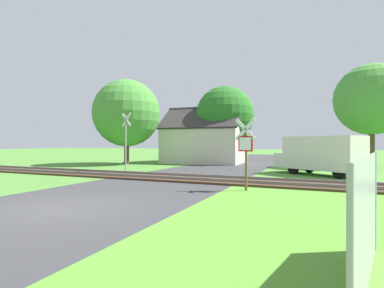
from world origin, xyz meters
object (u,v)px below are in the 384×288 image
house (205,144)px  tree_center (225,115)px  stop_sign_near (246,149)px  crossing_sign_far (126,138)px  fence_panel (367,223)px  tree_far (371,100)px  tree_left (127,113)px  mail_truck (320,154)px

house → tree_center: bearing=12.4°
stop_sign_near → crossing_sign_far: size_ratio=0.75×
fence_panel → tree_far: bearing=3.3°
crossing_sign_far → tree_center: bearing=90.7°
tree_left → mail_truck: size_ratio=1.44×
mail_truck → fence_panel: bearing=-144.2°
stop_sign_near → fence_panel: size_ratio=0.86×
tree_left → tree_far: tree_far is taller
tree_far → mail_truck: tree_far is taller
stop_sign_near → fence_panel: 7.85m
stop_sign_near → mail_truck: stop_sign_near is taller
house → mail_truck: (9.92, -7.57, -0.54)m
tree_left → tree_far: size_ratio=0.94×
stop_sign_near → tree_center: 16.44m
tree_center → tree_far: bearing=-2.5°
stop_sign_near → mail_truck: size_ratio=0.55×
tree_left → tree_far: 19.64m
tree_far → fence_panel: 22.49m
house → mail_truck: house is taller
stop_sign_near → tree_far: (6.24, 14.74, 3.51)m
stop_sign_near → tree_far: 16.39m
crossing_sign_far → fence_panel: size_ratio=1.14×
tree_center → crossing_sign_far: bearing=-106.0°
house → tree_left: (-5.61, -4.56, 2.67)m
tree_center → house: bearing=-165.2°
house → fence_panel: bearing=-66.9°
stop_sign_near → mail_truck: 7.69m
fence_panel → tree_center: bearing=32.5°
crossing_sign_far → tree_far: tree_far is taller
tree_far → mail_truck: bearing=-115.4°
tree_far → mail_truck: 9.21m
tree_left → mail_truck: 16.14m
tree_center → fence_panel: 24.26m
tree_center → fence_panel: size_ratio=2.16×
crossing_sign_far → tree_far: 18.45m
crossing_sign_far → tree_left: 7.66m
stop_sign_near → tree_left: 16.67m
tree_center → mail_truck: 11.89m
tree_center → mail_truck: tree_center is taller
tree_left → fence_panel: bearing=-47.2°
stop_sign_near → tree_center: (-5.50, 15.25, 2.78)m
fence_panel → mail_truck: bearing=13.4°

